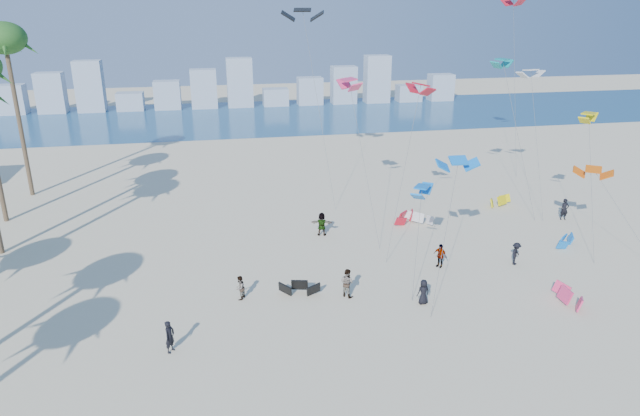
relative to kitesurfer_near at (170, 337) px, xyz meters
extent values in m
plane|color=navy|center=(6.75, 64.43, -0.91)|extent=(220.00, 220.00, 0.00)
imported|color=black|center=(0.00, 0.00, 0.00)|extent=(0.72, 0.80, 1.83)
imported|color=gray|center=(10.67, 4.18, 0.02)|extent=(1.13, 1.15, 1.88)
imported|color=black|center=(15.07, 2.33, -0.11)|extent=(0.85, 0.61, 1.62)
imported|color=gray|center=(18.07, 7.07, -0.05)|extent=(0.93, 1.08, 1.74)
imported|color=black|center=(23.51, 6.40, -0.09)|extent=(1.20, 1.19, 1.66)
imported|color=gray|center=(11.01, 14.29, 0.03)|extent=(1.85, 0.99, 1.90)
imported|color=black|center=(32.02, 13.74, 0.02)|extent=(0.73, 0.53, 1.87)
imported|color=gray|center=(3.99, 5.04, -0.13)|extent=(0.91, 0.96, 1.57)
cylinder|color=#595959|center=(15.30, 4.47, 2.26)|extent=(1.55, 3.39, 6.37)
cylinder|color=#595959|center=(16.02, 9.80, 5.18)|extent=(2.91, 2.75, 12.19)
cylinder|color=#595959|center=(30.16, 8.45, 3.90)|extent=(1.95, 5.91, 9.64)
cylinder|color=#595959|center=(14.21, 13.76, 5.04)|extent=(1.25, 5.85, 11.93)
cylinder|color=#595959|center=(28.38, 16.14, 5.61)|extent=(2.38, 4.24, 13.06)
cylinder|color=#595959|center=(31.58, 6.18, 2.11)|extent=(2.73, 4.90, 6.07)
cylinder|color=#595959|center=(12.32, 22.22, 7.54)|extent=(2.14, 4.50, 16.92)
cylinder|color=#595959|center=(30.39, 16.59, 5.07)|extent=(0.50, 5.70, 11.99)
cylinder|color=#595959|center=(16.48, 2.95, 3.22)|extent=(3.02, 4.51, 8.29)
cylinder|color=#595959|center=(34.13, 27.90, 8.08)|extent=(0.75, 3.50, 18.00)
cylinder|color=brown|center=(-14.57, 29.43, 6.37)|extent=(0.40, 0.40, 14.58)
ellipsoid|color=#255C20|center=(-14.57, 29.43, 13.66)|extent=(3.80, 3.80, 2.85)
cube|color=#9EADBF|center=(-29.05, 74.43, 1.48)|extent=(4.40, 3.00, 4.80)
cube|color=#9EADBF|center=(-22.85, 74.43, 2.38)|extent=(4.40, 3.00, 6.60)
cube|color=#9EADBF|center=(-16.65, 74.43, 3.28)|extent=(4.40, 3.00, 8.40)
cube|color=#9EADBF|center=(-10.45, 74.43, 0.58)|extent=(4.40, 3.00, 3.00)
cube|color=#9EADBF|center=(-4.25, 74.43, 1.48)|extent=(4.40, 3.00, 4.80)
cube|color=#9EADBF|center=(1.95, 74.43, 2.38)|extent=(4.40, 3.00, 6.60)
cube|color=#9EADBF|center=(8.15, 74.43, 3.28)|extent=(4.40, 3.00, 8.40)
cube|color=#9EADBF|center=(14.35, 74.43, 0.58)|extent=(4.40, 3.00, 3.00)
cube|color=#9EADBF|center=(20.55, 74.43, 1.48)|extent=(4.40, 3.00, 4.80)
cube|color=#9EADBF|center=(26.75, 74.43, 2.38)|extent=(4.40, 3.00, 6.60)
cube|color=#9EADBF|center=(32.95, 74.43, 3.28)|extent=(4.40, 3.00, 8.40)
cube|color=#9EADBF|center=(39.15, 74.43, 0.58)|extent=(4.40, 3.00, 3.00)
cube|color=#9EADBF|center=(45.35, 74.43, 1.48)|extent=(4.40, 3.00, 4.80)
camera|label=1|loc=(2.94, -27.11, 16.82)|focal=32.02mm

